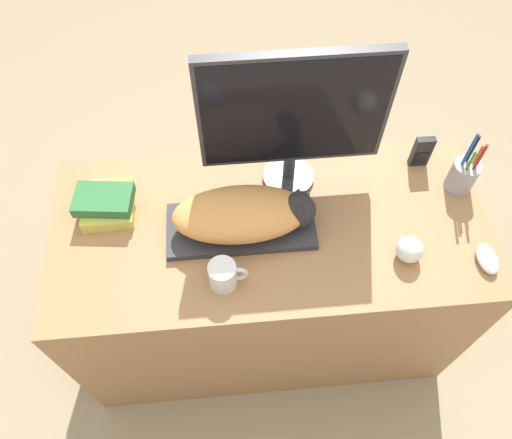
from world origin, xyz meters
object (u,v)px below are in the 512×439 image
monitor (294,116)px  pen_cup (463,175)px  computer_mouse (487,259)px  phone (422,152)px  cat (248,213)px  book_stack (106,203)px  baseball (410,250)px  coffee_mug (224,275)px  keyboard (241,226)px

monitor → pen_cup: size_ratio=2.23×
computer_mouse → phone: 0.39m
cat → phone: 0.61m
monitor → book_stack: 0.62m
pen_cup → phone: (-0.10, 0.10, -0.00)m
baseball → monitor: bearing=134.6°
book_stack → computer_mouse: bearing=-14.3°
cat → book_stack: cat is taller
computer_mouse → book_stack: 1.13m
monitor → coffee_mug: monitor is taller
book_stack → pen_cup: bearing=-0.4°
keyboard → pen_cup: pen_cup is taller
computer_mouse → pen_cup: size_ratio=0.42×
pen_cup → phone: pen_cup is taller
keyboard → monitor: monitor is taller
cat → computer_mouse: bearing=-14.5°
baseball → book_stack: bearing=164.5°
pen_cup → book_stack: 1.10m
phone → baseball: bearing=-109.9°
baseball → coffee_mug: bearing=-176.0°
computer_mouse → pen_cup: bearing=90.0°
computer_mouse → book_stack: book_stack is taller
cat → coffee_mug: bearing=-115.0°
cat → baseball: bearing=-16.9°
cat → computer_mouse: 0.70m
coffee_mug → pen_cup: size_ratio=0.46×
computer_mouse → coffee_mug: 0.76m
cat → coffee_mug: size_ratio=3.81×
baseball → phone: phone is taller
keyboard → baseball: 0.49m
keyboard → computer_mouse: (0.70, -0.17, 0.00)m
coffee_mug → book_stack: size_ratio=0.60×
computer_mouse → book_stack: bearing=165.7°
cat → coffee_mug: 0.20m
monitor → baseball: size_ratio=6.82×
baseball → book_stack: 0.91m
pen_cup → keyboard: bearing=-172.1°
monitor → coffee_mug: size_ratio=4.84×
monitor → baseball: monitor is taller
cat → book_stack: bearing=166.0°
keyboard → baseball: bearing=-16.2°
book_stack → cat: bearing=-14.0°
phone → pen_cup: bearing=-45.8°
coffee_mug → phone: size_ratio=0.94×
keyboard → phone: (0.60, 0.20, 0.05)m
keyboard → computer_mouse: size_ratio=4.36×
coffee_mug → pen_cup: bearing=19.8°
cat → pen_cup: (0.67, 0.10, -0.02)m
phone → computer_mouse: bearing=-74.9°
computer_mouse → book_stack: (-1.10, 0.28, 0.02)m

